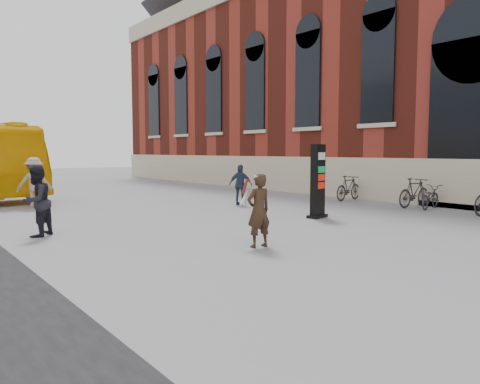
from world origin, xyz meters
TOP-DOWN VIEW (x-y plane):
  - ground at (0.00, 0.00)m, footprint 100.00×100.00m
  - station at (15.48, 6.00)m, footprint 12.15×44.50m
  - info_pylon at (3.78, 1.93)m, footprint 0.80×0.54m
  - woman at (-0.58, -0.43)m, footprint 0.62×0.57m
  - pedestrian_a at (-4.05, 3.81)m, footprint 1.07×1.05m
  - pedestrian_b at (-2.59, 10.02)m, footprint 1.32×0.95m
  - pedestrian_c at (3.94, 6.10)m, footprint 0.85×0.97m
  - bike_4 at (8.60, 0.97)m, footprint 1.72×0.92m
  - bike_5 at (8.60, 1.61)m, footprint 1.85×0.59m
  - bike_7 at (8.60, 4.69)m, footprint 1.81×0.71m

SIDE VIEW (x-z plane):
  - ground at x=0.00m, z-range 0.00..0.00m
  - bike_4 at x=8.60m, z-range 0.00..0.86m
  - bike_7 at x=8.60m, z-range 0.00..1.06m
  - bike_5 at x=8.60m, z-range 0.00..1.10m
  - pedestrian_c at x=3.94m, z-range 0.00..1.57m
  - woman at x=-0.58m, z-range 0.02..1.62m
  - pedestrian_a at x=-4.05m, z-range 0.00..1.74m
  - pedestrian_b at x=-2.59m, z-range 0.00..1.85m
  - info_pylon at x=3.78m, z-range 0.00..2.29m
  - station at x=15.48m, z-range -1.49..17.66m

